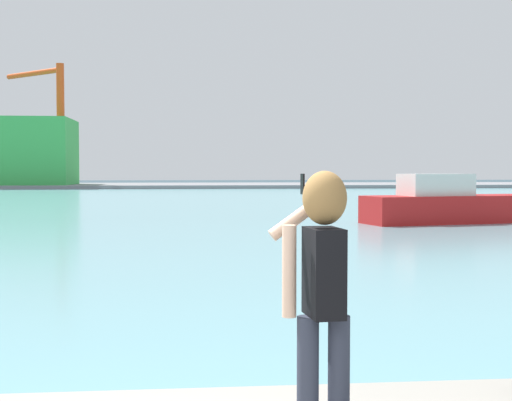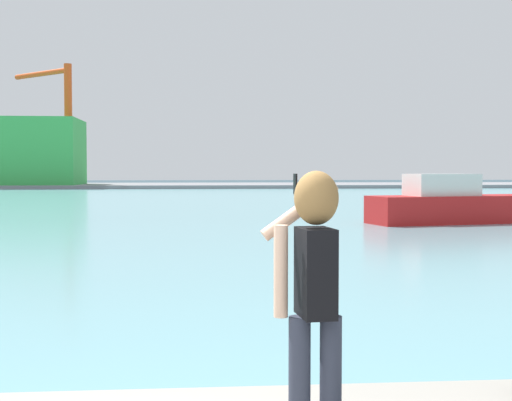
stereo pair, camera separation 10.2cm
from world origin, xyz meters
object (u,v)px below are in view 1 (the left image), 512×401
object	(u,v)px
port_crane	(53,110)
warehouse_left	(3,152)
person_photographer	(322,278)
boat_moored	(453,205)

from	to	relation	value
port_crane	warehouse_left	bearing A→B (deg)	-165.87
warehouse_left	person_photographer	bearing A→B (deg)	-74.56
boat_moored	warehouse_left	xyz separation A→B (m)	(-34.83, 63.66, 3.86)
person_photographer	port_crane	bearing A→B (deg)	6.04
warehouse_left	port_crane	world-z (taller)	port_crane
port_crane	boat_moored	bearing A→B (deg)	-66.22
person_photographer	warehouse_left	bearing A→B (deg)	9.97
boat_moored	warehouse_left	size ratio (longest dim) A/B	0.48
boat_moored	port_crane	bearing A→B (deg)	101.75
person_photographer	warehouse_left	distance (m)	91.67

